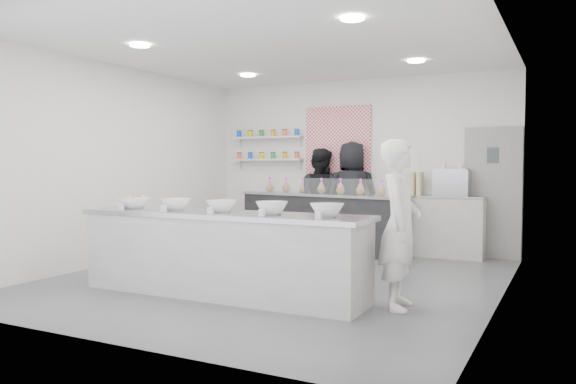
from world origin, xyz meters
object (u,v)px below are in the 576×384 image
at_px(prep_counter, 222,254).
at_px(espresso_machine, 452,183).
at_px(woman_prep, 400,224).
at_px(espresso_ledge, 442,226).
at_px(staff_right, 352,196).
at_px(back_bar, 321,222).
at_px(staff_left, 320,198).

height_order(prep_counter, espresso_machine, espresso_machine).
height_order(prep_counter, woman_prep, woman_prep).
distance_m(espresso_machine, woman_prep, 3.55).
distance_m(espresso_ledge, staff_right, 1.63).
distance_m(back_bar, woman_prep, 4.07).
relative_size(espresso_ledge, staff_right, 0.70).
relative_size(prep_counter, staff_left, 1.95).
height_order(prep_counter, staff_right, staff_right).
distance_m(back_bar, staff_left, 0.49).
bearing_deg(prep_counter, back_bar, 95.36).
distance_m(espresso_machine, staff_right, 1.74).
bearing_deg(staff_left, woman_prep, 130.99).
bearing_deg(back_bar, espresso_machine, 17.76).
bearing_deg(back_bar, staff_right, 39.76).
distance_m(woman_prep, staff_right, 4.02).
bearing_deg(espresso_machine, back_bar, -174.29).
bearing_deg(prep_counter, espresso_machine, 64.50).
distance_m(espresso_ledge, staff_left, 2.22).
height_order(woman_prep, staff_right, staff_right).
height_order(espresso_ledge, woman_prep, woman_prep).
relative_size(prep_counter, back_bar, 1.09).
bearing_deg(woman_prep, espresso_machine, -6.31).
distance_m(prep_counter, espresso_machine, 4.36).
bearing_deg(back_bar, woman_prep, -42.82).
height_order(espresso_ledge, espresso_machine, espresso_machine).
distance_m(espresso_ledge, espresso_machine, 0.73).
relative_size(espresso_ledge, woman_prep, 0.77).
bearing_deg(espresso_machine, staff_left, 179.25).
xyz_separation_m(prep_counter, back_bar, (-0.36, 3.67, 0.02)).
distance_m(back_bar, staff_right, 0.71).
xyz_separation_m(back_bar, staff_left, (-0.14, 0.25, 0.40)).
relative_size(back_bar, espresso_machine, 5.87).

